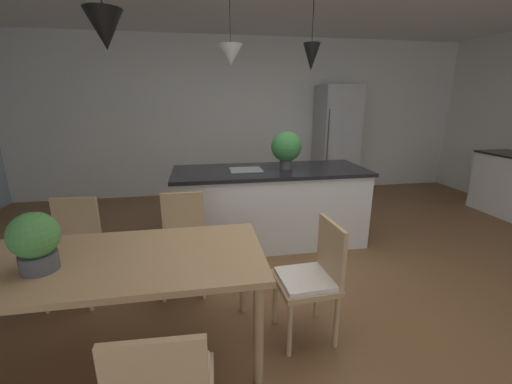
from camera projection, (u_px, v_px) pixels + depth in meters
ground_plane at (299, 285)px, 3.02m from camera, size 10.00×8.40×0.04m
wall_back_kitchen at (247, 118)px, 5.72m from camera, size 10.00×0.12×2.70m
dining_table at (99, 269)px, 1.96m from camera, size 2.03×0.86×0.74m
chair_far_left at (73, 247)px, 2.70m from camera, size 0.43×0.43×0.87m
chair_kitchen_end at (312, 276)px, 2.25m from camera, size 0.42×0.42×0.87m
chair_far_right at (183, 239)px, 2.85m from camera, size 0.41×0.41×0.87m
kitchen_island at (270, 205)px, 3.80m from camera, size 2.22×0.86×0.91m
refrigerator at (336, 141)px, 5.71m from camera, size 0.66×0.67×1.91m
pendant_over_table at (105, 29)px, 1.65m from camera, size 0.20×0.20×0.78m
pendant_over_island_main at (231, 55)px, 3.26m from camera, size 0.25×0.25×0.69m
pendant_over_island_aux at (311, 57)px, 3.41m from camera, size 0.18×0.18×0.73m
potted_plant_on_island at (286, 147)px, 3.64m from camera, size 0.35×0.35×0.43m
potted_plant_on_table at (35, 240)px, 1.77m from camera, size 0.26×0.26×0.35m
vase_on_dining_table at (44, 244)px, 1.89m from camera, size 0.09×0.09×0.23m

